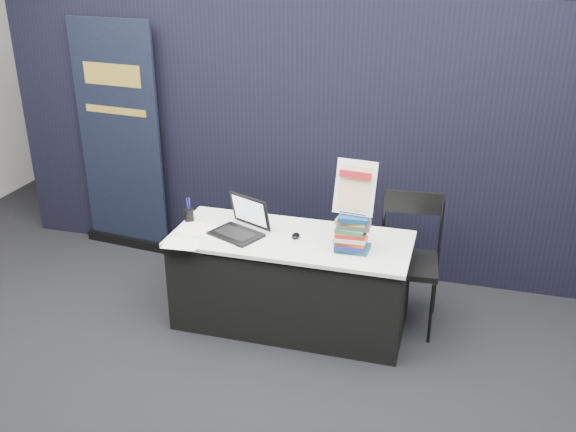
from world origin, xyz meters
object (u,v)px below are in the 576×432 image
Objects in this scene: laptop at (238,225)px; info_sign at (355,188)px; book_stack_short at (348,237)px; pullup_banner at (121,152)px; book_stack_tall at (352,232)px; stacking_chair at (408,256)px; display_table at (291,281)px.

info_sign is at bearing 22.91° from laptop.
pullup_banner is at bearing 157.83° from book_stack_short.
book_stack_tall is 0.61m from stacking_chair.
laptop reaches higher than display_table.
book_stack_tall is 0.08m from book_stack_short.
pullup_banner is (-1.92, 0.93, 0.59)m from display_table.
book_stack_short is 2.56m from pullup_banner.
stacking_chair reaches higher than book_stack_short.
stacking_chair reaches higher than book_stack_tall.
pullup_banner reaches higher than info_sign.
info_sign is at bearing -5.57° from display_table.
book_stack_short is 0.21× the size of stacking_chair.
book_stack_short is 0.10× the size of pullup_banner.
pullup_banner is (-1.52, 0.96, 0.15)m from laptop.
book_stack_short is at bearing -15.84° from pullup_banner.
display_table is 8.10× the size of book_stack_short.
pullup_banner is at bearing 157.30° from book_stack_tall.
book_stack_short is 0.56× the size of info_sign.
display_table is 0.60m from laptop.
book_stack_tall is at bearing -83.71° from info_sign.
laptop reaches higher than book_stack_short.
laptop is 2.00× the size of book_stack_short.
info_sign is (0.00, 0.03, 0.33)m from book_stack_tall.
stacking_chair is (0.38, 0.33, -0.64)m from info_sign.
info_sign reaches higher than display_table.
book_stack_short is 0.58m from stacking_chair.
laptop is at bearing -174.56° from info_sign.
book_stack_tall is 2.60m from pullup_banner.
stacking_chair is at bearing 44.05° from book_stack_tall.
pullup_banner reaches higher than display_table.
info_sign is (0.48, -0.05, 0.84)m from display_table.
book_stack_short is (0.44, -0.04, 0.45)m from display_table.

